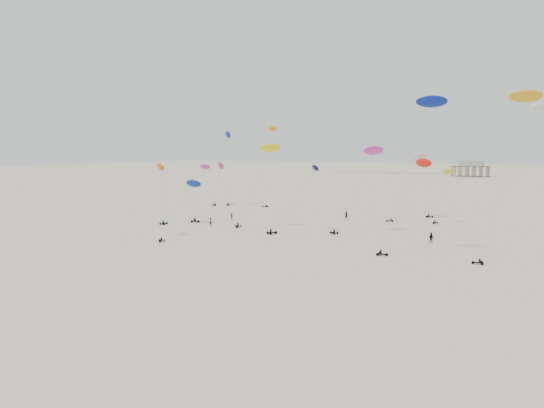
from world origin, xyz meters
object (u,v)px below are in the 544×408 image
Objects in this scene: pavilion_main at (470,170)px; rig_0 at (264,163)px; spectator_0 at (211,226)px; rig_4 at (161,179)px.

rig_0 is (-2.79, -243.37, 9.31)m from pavilion_main.
pavilion_main is 243.56m from rig_0.
rig_4 is at bearing 144.65° from spectator_0.
rig_4 is at bearing -92.72° from pavilion_main.
spectator_0 is at bearing -92.76° from pavilion_main.
rig_4 is 18.66m from spectator_0.
rig_0 is 24.17m from rig_4.
pavilion_main is at bearing -112.05° from rig_0.
rig_4 reaches higher than spectator_0.
rig_0 reaches higher than spectator_0.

